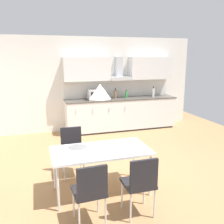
# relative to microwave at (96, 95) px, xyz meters

# --- Properties ---
(ground_plane) EXTENTS (8.57, 8.87, 0.02)m
(ground_plane) POSITION_rel_microwave_xyz_m (-0.35, -2.64, -1.09)
(ground_plane) COLOR #9E754C
(wall_back) EXTENTS (6.86, 0.10, 2.68)m
(wall_back) POSITION_rel_microwave_xyz_m (-0.35, 0.37, 0.26)
(wall_back) COLOR silver
(wall_back) RESTS_ON ground_plane
(kitchen_counter) EXTENTS (3.28, 0.67, 0.94)m
(kitchen_counter) POSITION_rel_microwave_xyz_m (0.75, 0.00, -0.60)
(kitchen_counter) COLOR #333333
(kitchen_counter) RESTS_ON ground_plane
(backsplash_tile) EXTENTS (3.26, 0.02, 0.49)m
(backsplash_tile) POSITION_rel_microwave_xyz_m (0.75, 0.31, 0.10)
(backsplash_tile) COLOR silver
(backsplash_tile) RESTS_ON kitchen_counter
(upper_wall_cabinets) EXTENTS (3.26, 0.40, 0.66)m
(upper_wall_cabinets) POSITION_rel_microwave_xyz_m (0.75, 0.15, 0.70)
(upper_wall_cabinets) COLOR silver
(microwave) EXTENTS (0.48, 0.35, 0.28)m
(microwave) POSITION_rel_microwave_xyz_m (0.00, 0.00, 0.00)
(microwave) COLOR #ADADB2
(microwave) RESTS_ON kitchen_counter
(bottle_brown) EXTENTS (0.08, 0.08, 0.30)m
(bottle_brown) POSITION_rel_microwave_xyz_m (0.58, 0.06, -0.01)
(bottle_brown) COLOR brown
(bottle_brown) RESTS_ON kitchen_counter
(bottle_green) EXTENTS (0.06, 0.06, 0.24)m
(bottle_green) POSITION_rel_microwave_xyz_m (0.92, 0.03, -0.04)
(bottle_green) COLOR green
(bottle_green) RESTS_ON kitchen_counter
(bottle_white) EXTENTS (0.08, 0.08, 0.31)m
(bottle_white) POSITION_rel_microwave_xyz_m (1.77, -0.01, -0.01)
(bottle_white) COLOR white
(bottle_white) RESTS_ON kitchen_counter
(dining_table) EXTENTS (1.52, 0.79, 0.72)m
(dining_table) POSITION_rel_microwave_xyz_m (-0.72, -3.23, -0.40)
(dining_table) COLOR white
(dining_table) RESTS_ON ground_plane
(chair_near_left) EXTENTS (0.42, 0.42, 0.87)m
(chair_near_left) POSITION_rel_microwave_xyz_m (-1.06, -4.01, -0.54)
(chair_near_left) COLOR black
(chair_near_left) RESTS_ON ground_plane
(chair_near_right) EXTENTS (0.40, 0.40, 0.87)m
(chair_near_right) POSITION_rel_microwave_xyz_m (-0.38, -4.01, -0.54)
(chair_near_right) COLOR black
(chair_near_right) RESTS_ON ground_plane
(chair_far_left) EXTENTS (0.41, 0.41, 0.87)m
(chair_far_left) POSITION_rel_microwave_xyz_m (-1.06, -2.46, -0.54)
(chair_far_left) COLOR black
(chair_far_left) RESTS_ON ground_plane
(pendant_lamp) EXTENTS (0.32, 0.32, 0.22)m
(pendant_lamp) POSITION_rel_microwave_xyz_m (-0.72, -3.23, 0.56)
(pendant_lamp) COLOR silver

